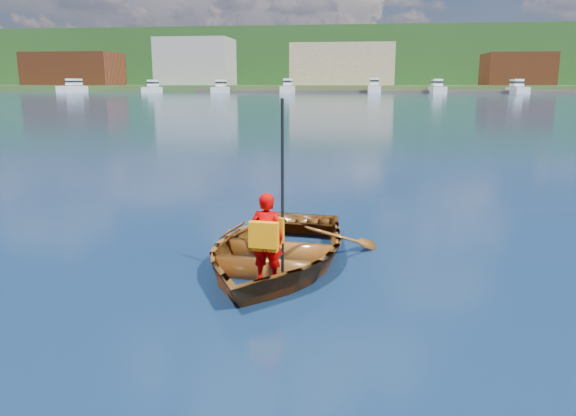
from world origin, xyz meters
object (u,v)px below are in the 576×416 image
object	(u,v)px
rowboat	(276,249)
marina_yachts	(349,88)
dock	(400,92)
child_paddler	(267,236)

from	to	relation	value
rowboat	marina_yachts	xyz separation A→B (m)	(-2.36, 144.26, 1.14)
rowboat	marina_yachts	size ratio (longest dim) A/B	0.03
rowboat	marina_yachts	world-z (taller)	marina_yachts
dock	marina_yachts	distance (m)	14.46
rowboat	marina_yachts	bearing A→B (deg)	90.94
child_paddler	marina_yachts	distance (m)	145.20
child_paddler	marina_yachts	xyz separation A→B (m)	(-2.40, 145.17, 0.71)
dock	marina_yachts	bearing A→B (deg)	-161.03
dock	marina_yachts	world-z (taller)	marina_yachts
child_paddler	dock	world-z (taller)	child_paddler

